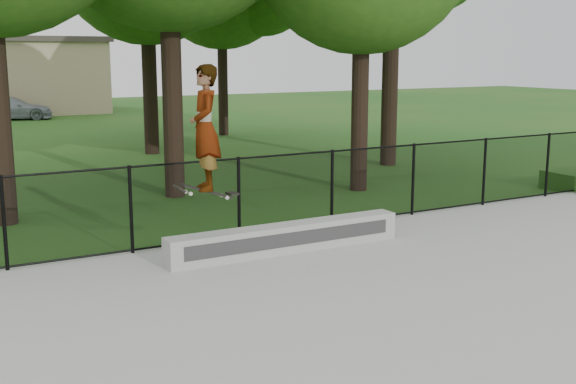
# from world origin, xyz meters

# --- Properties ---
(grind_ledge) EXTENTS (4.30, 0.40, 0.48)m
(grind_ledge) POSITION_xyz_m (-1.68, 4.70, 0.30)
(grind_ledge) COLOR #A9AAA5
(grind_ledge) RESTS_ON concrete_slab
(car_c) EXTENTS (4.00, 2.52, 1.17)m
(car_c) POSITION_xyz_m (-1.61, 33.85, 0.59)
(car_c) COLOR gray
(car_c) RESTS_ON ground
(skater_airborne) EXTENTS (0.81, 0.78, 2.12)m
(skater_airborne) POSITION_xyz_m (-3.23, 4.47, 2.24)
(skater_airborne) COLOR black
(skater_airborne) RESTS_ON ground
(chainlink_fence) EXTENTS (16.06, 0.06, 1.50)m
(chainlink_fence) POSITION_xyz_m (0.00, 5.90, 0.81)
(chainlink_fence) COLOR black
(chainlink_fence) RESTS_ON concrete_slab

